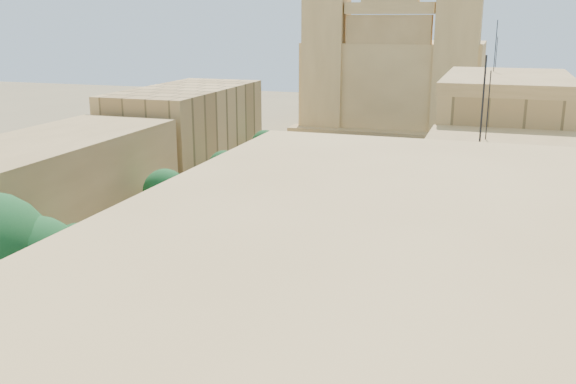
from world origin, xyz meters
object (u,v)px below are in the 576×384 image
Objects in this scene: pedestrian_a at (403,301)px; car_cream at (308,243)px; red_truck at (182,348)px; car_white_a at (258,211)px; street_tree_d at (265,144)px; car_blue_b at (330,160)px; street_tree_b at (165,191)px; church at (394,72)px; bus_red_east at (305,324)px; olive_pickup at (344,263)px; pedestrian_c at (389,325)px; street_tree_c at (224,166)px; bus_cream_east at (346,239)px; car_dkblue at (284,186)px; car_white_b at (369,194)px; car_blue_a at (143,293)px; street_tree_a at (77,246)px; bus_green_north at (95,311)px.

car_cream is at bearing -61.09° from pedestrian_a.
red_truck is 1.83× the size of car_white_a.
street_tree_d is 1.31× the size of car_blue_b.
street_tree_b is 1.08× the size of car_cream.
red_truck is (1.43, -74.07, -7.95)m from church.
bus_red_east is at bearing -84.66° from church.
olive_pickup is at bearing -61.79° from pedestrian_a.
bus_red_east reaches higher than car_blue_b.
pedestrian_c is (4.52, -8.25, -0.13)m from olive_pickup.
car_cream is at bearing 87.14° from red_truck.
street_tree_c is 0.51× the size of bus_cream_east.
bus_red_east is 2.95× the size of car_white_a.
church reaches higher than car_cream.
car_cream is 3.32× the size of pedestrian_c.
olive_pickup is at bearing -83.15° from car_dkblue.
street_tree_d is 16.38m from car_white_b.
bus_red_east is (16.50, -26.88, -1.80)m from street_tree_c.
car_blue_a is 19.29m from car_white_a.
pedestrian_c reaches higher than car_cream.
car_blue_b is 2.42× the size of pedestrian_c.
bus_cream_east is (-0.76, 3.87, 0.39)m from olive_pickup.
car_cream is 1.65× the size of car_white_b.
street_tree_c reaches higher than car_blue_a.
pedestrian_c is (6.65, -28.16, 0.25)m from car_white_b.
car_dkblue is 32.41m from pedestrian_c.
church is at bearing 91.10° from red_truck.
street_tree_a is 0.89× the size of car_cream.
car_blue_b is (-7.57, 13.76, 0.09)m from car_white_b.
church is 59.55m from olive_pickup.
church is 3.52× the size of bus_red_east.
street_tree_a is at bearing -90.00° from street_tree_b.
bus_green_north is at bearing -94.49° from church.
street_tree_a is at bearing -7.62° from pedestrian_a.
red_truck reaches higher than pedestrian_a.
red_truck is 9.57m from car_blue_a.
bus_red_east is at bearing -45.43° from pedestrian_c.
pedestrian_c is at bearing -0.69° from street_tree_a.
car_cream reaches higher than car_white_b.
bus_green_north reaches higher than car_blue_a.
street_tree_a is at bearing -1.37° from bus_red_east.
street_tree_d is at bearing 92.19° from bus_green_north.
car_white_a is (5.55, 6.86, -3.19)m from street_tree_b.
street_tree_c reaches higher than bus_green_north.
street_tree_c is 12.00m from street_tree_d.
pedestrian_c is at bearing -138.95° from bus_red_east.
bus_cream_east is 16.11m from car_white_b.
red_truck is at bearing -70.04° from street_tree_c.
car_white_a is (5.55, -17.14, -2.74)m from street_tree_d.
bus_red_east is 7.30m from pedestrian_a.
car_white_b is (13.97, 27.91, -2.55)m from street_tree_a.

